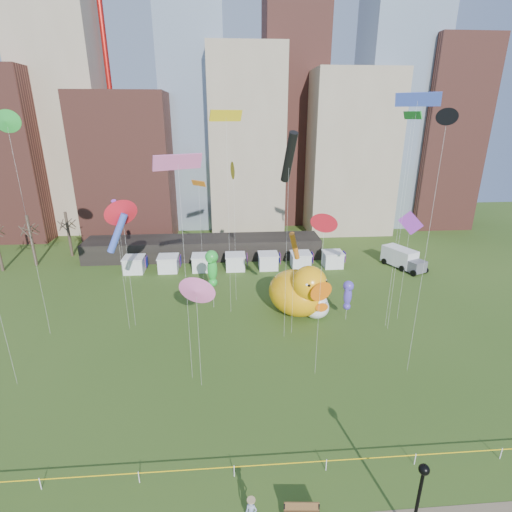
{
  "coord_description": "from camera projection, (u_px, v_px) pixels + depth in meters",
  "views": [
    {
      "loc": [
        -0.01,
        -18.54,
        21.8
      ],
      "look_at": [
        2.05,
        8.51,
        12.0
      ],
      "focal_mm": 27.0,
      "sensor_mm": 36.0,
      "label": 1
    }
  ],
  "objects": [
    {
      "name": "ground",
      "position": [
        234.0,
        476.0,
        24.8
      ],
      "size": [
        160.0,
        160.0,
        0.0
      ],
      "primitive_type": "plane",
      "color": "#314F18",
      "rests_on": "ground"
    },
    {
      "name": "skyline",
      "position": [
        237.0,
        119.0,
        74.93
      ],
      "size": [
        101.0,
        23.0,
        68.0
      ],
      "color": "brown",
      "rests_on": "ground"
    },
    {
      "name": "pavilion",
      "position": [
        204.0,
        247.0,
        63.35
      ],
      "size": [
        38.0,
        6.0,
        3.2
      ],
      "primitive_type": "cube",
      "color": "black",
      "rests_on": "ground"
    },
    {
      "name": "vendor_tents",
      "position": [
        235.0,
        262.0,
        58.25
      ],
      "size": [
        33.24,
        2.8,
        2.4
      ],
      "color": "white",
      "rests_on": "ground"
    },
    {
      "name": "bare_trees",
      "position": [
        32.0,
        240.0,
        59.3
      ],
      "size": [
        8.44,
        6.44,
        8.5
      ],
      "color": "#382B21",
      "rests_on": "ground"
    },
    {
      "name": "caution_tape",
      "position": [
        234.0,
        468.0,
        24.57
      ],
      "size": [
        50.0,
        0.06,
        0.9
      ],
      "color": "white",
      "rests_on": "ground"
    },
    {
      "name": "big_duck",
      "position": [
        299.0,
        291.0,
        44.2
      ],
      "size": [
        8.7,
        9.48,
        6.61
      ],
      "rotation": [
        0.0,
        0.0,
        0.42
      ],
      "color": "#FFA80D",
      "rests_on": "ground"
    },
    {
      "name": "small_duck",
      "position": [
        316.0,
        305.0,
        44.01
      ],
      "size": [
        3.45,
        4.44,
        3.31
      ],
      "rotation": [
        0.0,
        0.0,
        0.09
      ],
      "color": "white",
      "rests_on": "ground"
    },
    {
      "name": "seahorse_green",
      "position": [
        212.0,
        266.0,
        44.98
      ],
      "size": [
        1.71,
        2.05,
        7.35
      ],
      "rotation": [
        0.0,
        0.0,
        -0.14
      ],
      "color": "silver",
      "rests_on": "ground"
    },
    {
      "name": "seahorse_purple",
      "position": [
        348.0,
        293.0,
        42.81
      ],
      "size": [
        1.57,
        1.74,
        4.85
      ],
      "rotation": [
        0.0,
        0.0,
        -0.42
      ],
      "color": "silver",
      "rests_on": "ground"
    },
    {
      "name": "park_bench",
      "position": [
        302.0,
        512.0,
        21.97
      ],
      "size": [
        2.09,
        0.82,
        1.04
      ],
      "rotation": [
        0.0,
        0.0,
        -0.08
      ],
      "color": "#56361D",
      "rests_on": "footpath"
    },
    {
      "name": "lamppost",
      "position": [
        419.0,
        494.0,
        20.05
      ],
      "size": [
        0.56,
        0.56,
        5.41
      ],
      "color": "black",
      "rests_on": "footpath"
    },
    {
      "name": "box_truck",
      "position": [
        402.0,
        258.0,
        58.83
      ],
      "size": [
        5.05,
        7.26,
        2.91
      ],
      "rotation": [
        0.0,
        0.0,
        0.42
      ],
      "color": "white",
      "rests_on": "ground"
    },
    {
      "name": "kite_0",
      "position": [
        122.0,
        213.0,
        38.52
      ],
      "size": [
        1.97,
        2.09,
        14.05
      ],
      "color": "silver",
      "rests_on": "ground"
    },
    {
      "name": "kite_1",
      "position": [
        196.0,
        291.0,
        30.15
      ],
      "size": [
        2.09,
        1.14,
        10.06
      ],
      "color": "silver",
      "rests_on": "ground"
    },
    {
      "name": "kite_2",
      "position": [
        289.0,
        158.0,
        34.38
      ],
      "size": [
        1.31,
        2.85,
        20.76
      ],
      "color": "silver",
      "rests_on": "ground"
    },
    {
      "name": "kite_3",
      "position": [
        412.0,
        119.0,
        35.3
      ],
      "size": [
        0.91,
        2.33,
        22.34
      ],
      "color": "silver",
      "rests_on": "ground"
    },
    {
      "name": "kite_4",
      "position": [
        234.0,
        171.0,
        43.31
      ],
      "size": [
        0.53,
        1.98,
        17.15
      ],
      "color": "silver",
      "rests_on": "ground"
    },
    {
      "name": "kite_5",
      "position": [
        117.0,
        233.0,
        38.52
      ],
      "size": [
        2.49,
        1.36,
        12.9
      ],
      "color": "silver",
      "rests_on": "ground"
    },
    {
      "name": "kite_6",
      "position": [
        199.0,
        184.0,
        47.75
      ],
      "size": [
        1.89,
        1.78,
        14.44
      ],
      "color": "silver",
      "rests_on": "ground"
    },
    {
      "name": "kite_7",
      "position": [
        117.0,
        212.0,
        50.4
      ],
      "size": [
        0.78,
        2.17,
        11.91
      ],
      "color": "silver",
      "rests_on": "ground"
    },
    {
      "name": "kite_8",
      "position": [
        324.0,
        224.0,
        30.05
      ],
      "size": [
        1.34,
        1.04,
        14.8
      ],
      "color": "silver",
      "rests_on": "ground"
    },
    {
      "name": "kite_9",
      "position": [
        178.0,
        163.0,
        27.85
      ],
      "size": [
        3.52,
        2.22,
        19.32
      ],
      "color": "silver",
      "rests_on": "ground"
    },
    {
      "name": "kite_10",
      "position": [
        447.0,
        121.0,
        27.84
      ],
      "size": [
        0.69,
        1.15,
        22.45
      ],
      "color": "silver",
      "rests_on": "ground"
    },
    {
      "name": "kite_11",
      "position": [
        6.0,
        122.0,
        33.91
      ],
      "size": [
        1.97,
        0.87,
        22.47
      ],
      "color": "silver",
      "rests_on": "ground"
    },
    {
      "name": "kite_12",
      "position": [
        226.0,
        117.0,
        38.37
      ],
      "size": [
        3.37,
        2.19,
        22.5
      ],
      "color": "silver",
      "rests_on": "ground"
    },
    {
      "name": "kite_13",
      "position": [
        418.0,
        101.0,
        34.26
      ],
      "size": [
        3.54,
        2.52,
        23.89
      ],
      "color": "silver",
      "rests_on": "ground"
    },
    {
      "name": "kite_14",
      "position": [
        295.0,
        246.0,
        38.07
      ],
      "size": [
        1.55,
        1.77,
        11.36
      ],
      "color": "silver",
      "rests_on": "ground"
    },
    {
      "name": "kite_15",
      "position": [
        410.0,
        224.0,
        40.41
      ],
      "size": [
        2.35,
        1.2,
        12.66
      ],
      "color": "silver",
      "rests_on": "ground"
    }
  ]
}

